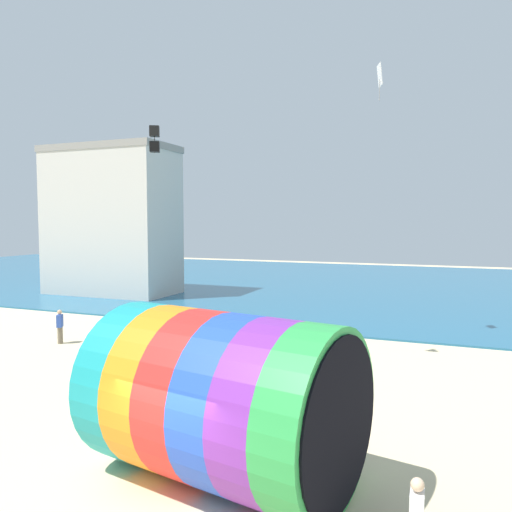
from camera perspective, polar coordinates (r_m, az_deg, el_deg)
name	(u,v)px	position (r m, az deg, el deg)	size (l,w,h in m)	color
sea	(388,286)	(44.68, 14.88, -3.34)	(120.00, 40.00, 0.10)	#236084
giant_inflatable_tube	(223,398)	(11.29, -3.75, -15.85)	(6.13, 4.68, 3.71)	teal
kite_black_box	(155,139)	(21.04, -11.52, 12.96)	(0.52, 0.52, 1.10)	black
kite_white_diamond	(380,76)	(25.03, 13.95, 19.37)	(0.37, 0.68, 1.67)	white
bystander_mid_beach	(60,326)	(25.06, -21.50, -7.51)	(0.35, 0.42, 1.58)	#726651
promenade_building	(112,221)	(39.97, -16.15, 3.88)	(9.93, 5.06, 11.35)	beige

